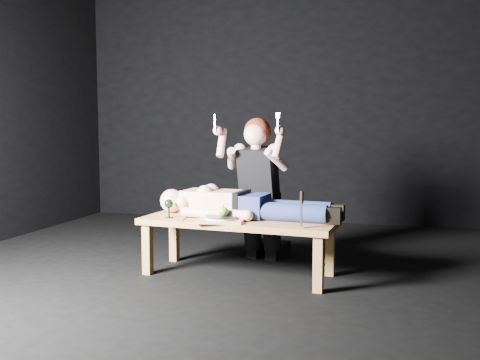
{
  "coord_description": "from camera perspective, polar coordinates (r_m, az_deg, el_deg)",
  "views": [
    {
      "loc": [
        1.24,
        -3.98,
        1.12
      ],
      "look_at": [
        0.21,
        -0.06,
        0.75
      ],
      "focal_mm": 38.73,
      "sensor_mm": 36.0,
      "label": 1
    }
  ],
  "objects": [
    {
      "name": "ground",
      "position": [
        4.32,
        -2.53,
        -9.83
      ],
      "size": [
        5.0,
        5.0,
        0.0
      ],
      "primitive_type": "plane",
      "color": "black",
      "rests_on": "ground"
    },
    {
      "name": "back_wall",
      "position": [
        6.61,
        3.93,
        8.52
      ],
      "size": [
        5.0,
        0.0,
        5.0
      ],
      "primitive_type": "plane",
      "rotation": [
        1.57,
        0.0,
        0.0
      ],
      "color": "black",
      "rests_on": "ground"
    },
    {
      "name": "table",
      "position": [
        4.11,
        -0.18,
        -7.37
      ],
      "size": [
        1.57,
        0.71,
        0.45
      ],
      "primitive_type": "cube",
      "rotation": [
        0.0,
        0.0,
        -0.09
      ],
      "color": "#AC7940",
      "rests_on": "ground"
    },
    {
      "name": "lying_man",
      "position": [
        4.11,
        0.83,
        -2.4
      ],
      "size": [
        1.48,
        0.57,
        0.25
      ],
      "primitive_type": null,
      "rotation": [
        0.0,
        0.0,
        -0.09
      ],
      "color": "beige",
      "rests_on": "table"
    },
    {
      "name": "kneeling_woman",
      "position": [
        4.53,
        2.4,
        -0.84
      ],
      "size": [
        0.82,
        0.88,
        1.28
      ],
      "primitive_type": null,
      "rotation": [
        0.0,
        0.0,
        -0.19
      ],
      "color": "black",
      "rests_on": "ground"
    },
    {
      "name": "serving_tray",
      "position": [
        3.93,
        -2.14,
        -4.46
      ],
      "size": [
        0.37,
        0.29,
        0.02
      ],
      "primitive_type": "cube",
      "rotation": [
        0.0,
        0.0,
        0.1
      ],
      "color": "tan",
      "rests_on": "table"
    },
    {
      "name": "plate",
      "position": [
        3.92,
        -2.14,
        -4.18
      ],
      "size": [
        0.26,
        0.26,
        0.02
      ],
      "primitive_type": "cylinder",
      "rotation": [
        0.0,
        0.0,
        0.1
      ],
      "color": "white",
      "rests_on": "serving_tray"
    },
    {
      "name": "apple",
      "position": [
        3.92,
        -1.84,
        -3.5
      ],
      "size": [
        0.08,
        0.08,
        0.08
      ],
      "primitive_type": "sphere",
      "color": "#3E9022",
      "rests_on": "plate"
    },
    {
      "name": "goblet",
      "position": [
        4.13,
        -7.83,
        -3.12
      ],
      "size": [
        0.08,
        0.08,
        0.15
      ],
      "primitive_type": null,
      "rotation": [
        0.0,
        0.0,
        -0.09
      ],
      "color": "black",
      "rests_on": "table"
    },
    {
      "name": "fork_flat",
      "position": [
        4.07,
        -6.21,
        -4.24
      ],
      "size": [
        0.03,
        0.16,
        0.01
      ],
      "primitive_type": "cube",
      "rotation": [
        0.0,
        0.0,
        0.1
      ],
      "color": "#B2B2B7",
      "rests_on": "table"
    },
    {
      "name": "knife_flat",
      "position": [
        3.88,
        -0.66,
        -4.69
      ],
      "size": [
        0.09,
        0.15,
        0.01
      ],
      "primitive_type": "cube",
      "rotation": [
        0.0,
        0.0,
        -0.52
      ],
      "color": "#B2B2B7",
      "rests_on": "table"
    },
    {
      "name": "spoon_flat",
      "position": [
        3.99,
        -0.24,
        -4.41
      ],
      "size": [
        0.11,
        0.14,
        0.01
      ],
      "primitive_type": "cube",
      "rotation": [
        0.0,
        0.0,
        0.66
      ],
      "color": "#B2B2B7",
      "rests_on": "table"
    },
    {
      "name": "carving_knife",
      "position": [
        3.68,
        6.8,
        -3.26
      ],
      "size": [
        0.04,
        0.04,
        0.26
      ],
      "primitive_type": null,
      "rotation": [
        0.0,
        0.0,
        -0.09
      ],
      "color": "#B2B2B7",
      "rests_on": "table"
    }
  ]
}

